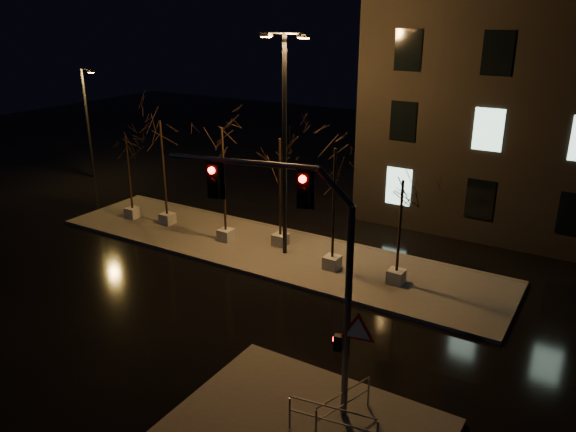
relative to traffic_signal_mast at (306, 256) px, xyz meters
The scene contains 14 objects.
ground 8.85m from the traffic_signal_mast, 158.54° to the left, with size 90.00×90.00×0.00m, color black.
median 12.11m from the traffic_signal_mast, 128.63° to the left, with size 22.00×5.00×0.15m, color #4F4D47.
sidewalk_corner 4.69m from the traffic_signal_mast, 55.92° to the right, with size 7.00×5.00×0.15m, color #4F4D47.
tree_0 17.56m from the traffic_signal_mast, 151.20° to the left, with size 1.80×1.80×4.50m.
tree_1 15.78m from the traffic_signal_mast, 146.47° to the left, with size 1.80×1.80×5.50m.
tree_2 12.52m from the traffic_signal_mast, 137.29° to the left, with size 1.80×1.80×5.60m.
tree_3 11.47m from the traffic_signal_mast, 125.46° to the left, with size 1.80×1.80×5.21m.
tree_4 9.01m from the traffic_signal_mast, 112.28° to the left, with size 1.80×1.80×5.37m.
tree_5 8.56m from the traffic_signal_mast, 93.96° to the left, with size 1.80×1.80×4.42m.
traffic_signal_mast is the anchor object (origin of this frame).
streetlight_main 10.60m from the traffic_signal_mast, 124.64° to the left, with size 2.40×0.56×9.57m.
streetlight_far 27.01m from the traffic_signal_mast, 151.22° to the left, with size 1.40×0.39×7.15m.
guard_rail_a 4.14m from the traffic_signal_mast, 32.86° to the right, with size 2.34×0.41×1.02m.
guard_rail_b 4.09m from the traffic_signal_mast, ahead, with size 0.66×1.94×0.96m.
Camera 1 is at (13.31, -13.98, 10.43)m, focal length 35.00 mm.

